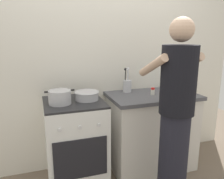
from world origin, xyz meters
The scene contains 8 objects.
back_wall centered at (0.20, 0.50, 1.25)m, with size 3.20×0.10×2.50m.
countertop centered at (0.55, 0.15, 0.45)m, with size 1.00×0.60×0.90m.
stove_range centered at (-0.35, 0.15, 0.45)m, with size 0.60×0.62×0.90m.
pot centered at (-0.49, 0.10, 0.97)m, with size 0.29×0.22×0.14m.
mixing_bowl centered at (-0.21, 0.17, 0.95)m, with size 0.26×0.26×0.09m.
utensil_crock centered at (0.31, 0.34, 0.99)m, with size 0.10×0.10×0.29m.
spice_bottle centered at (0.53, 0.13, 0.94)m, with size 0.04×0.04×0.08m.
person centered at (0.43, -0.48, 0.86)m, with size 0.41×0.50×1.70m.
Camera 1 is at (-0.68, -2.08, 1.56)m, focal length 36.49 mm.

